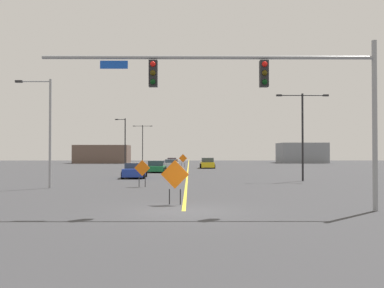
# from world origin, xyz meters

# --- Properties ---
(ground) EXTENTS (205.18, 205.18, 0.00)m
(ground) POSITION_xyz_m (0.00, 0.00, 0.00)
(ground) COLOR #38383A
(road_centre_stripe) EXTENTS (0.16, 113.99, 0.01)m
(road_centre_stripe) POSITION_xyz_m (0.00, 56.99, 0.00)
(road_centre_stripe) COLOR yellow
(road_centre_stripe) RESTS_ON ground
(traffic_signal_assembly) EXTENTS (13.31, 0.44, 6.79)m
(traffic_signal_assembly) POSITION_xyz_m (3.10, -0.01, 4.99)
(traffic_signal_assembly) COLOR gray
(traffic_signal_assembly) RESTS_ON ground
(street_lamp_near_left) EXTENTS (4.23, 0.24, 7.08)m
(street_lamp_near_left) POSITION_xyz_m (9.37, 17.67, 4.32)
(street_lamp_near_left) COLOR black
(street_lamp_near_left) RESTS_ON ground
(street_lamp_far_right) EXTENTS (3.87, 0.24, 7.67)m
(street_lamp_far_right) POSITION_xyz_m (-9.14, 68.54, 4.60)
(street_lamp_far_right) COLOR black
(street_lamp_far_right) RESTS_ON ground
(street_lamp_mid_right) EXTENTS (2.35, 0.24, 7.08)m
(street_lamp_mid_right) POSITION_xyz_m (-9.03, 10.90, 3.99)
(street_lamp_mid_right) COLOR gray
(street_lamp_mid_right) RESTS_ON ground
(street_lamp_far_left) EXTENTS (1.51, 0.24, 7.13)m
(street_lamp_far_left) POSITION_xyz_m (-9.05, 44.07, 3.94)
(street_lamp_far_left) COLOR black
(street_lamp_far_left) RESTS_ON ground
(construction_sign_left_lane) EXTENTS (1.27, 0.25, 1.98)m
(construction_sign_left_lane) POSITION_xyz_m (-0.42, 2.19, 1.25)
(construction_sign_left_lane) COLOR orange
(construction_sign_left_lane) RESTS_ON ground
(construction_sign_right_shoulder) EXTENTS (1.07, 0.20, 1.81)m
(construction_sign_right_shoulder) POSITION_xyz_m (-2.94, 11.79, 1.15)
(construction_sign_right_shoulder) COLOR orange
(construction_sign_right_shoulder) RESTS_ON ground
(construction_sign_right_lane) EXTENTS (1.29, 0.16, 2.04)m
(construction_sign_right_lane) POSITION_xyz_m (-0.79, 48.89, 1.29)
(construction_sign_right_lane) COLOR orange
(construction_sign_right_lane) RESTS_ON ground
(car_silver_near) EXTENTS (2.17, 4.37, 1.31)m
(car_silver_near) POSITION_xyz_m (-2.35, 43.93, 0.64)
(car_silver_near) COLOR #B7BABF
(car_silver_near) RESTS_ON ground
(car_blue_mid) EXTENTS (2.17, 4.35, 1.36)m
(car_blue_mid) POSITION_xyz_m (-4.76, 22.09, 0.63)
(car_blue_mid) COLOR #1E389E
(car_blue_mid) RESTS_ON ground
(car_yellow_far) EXTENTS (2.13, 4.29, 1.52)m
(car_yellow_far) POSITION_xyz_m (2.80, 45.34, 0.72)
(car_yellow_far) COLOR gold
(car_yellow_far) RESTS_ON ground
(car_green_passing) EXTENTS (2.15, 4.44, 1.35)m
(car_green_passing) POSITION_xyz_m (-3.63, 32.83, 0.64)
(car_green_passing) COLOR #196B38
(car_green_passing) RESTS_ON ground
(car_red_distant) EXTENTS (2.26, 4.21, 1.25)m
(car_red_distant) POSITION_xyz_m (-3.19, 65.37, 0.60)
(car_red_distant) COLOR red
(car_red_distant) RESTS_ON ground
(roadside_building_west) EXTENTS (11.19, 6.42, 3.81)m
(roadside_building_west) POSITION_xyz_m (-18.20, 73.76, 1.90)
(roadside_building_west) COLOR brown
(roadside_building_west) RESTS_ON ground
(roadside_building_east) EXTENTS (9.74, 7.95, 4.31)m
(roadside_building_east) POSITION_xyz_m (24.56, 76.24, 2.16)
(roadside_building_east) COLOR gray
(roadside_building_east) RESTS_ON ground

